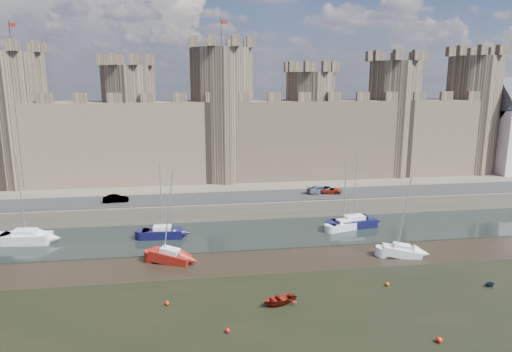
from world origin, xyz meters
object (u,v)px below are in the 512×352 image
at_px(sailboat_3, 354,222).
at_px(sailboat_4, 170,256).
at_px(sailboat_5, 402,251).
at_px(car_2, 321,190).
at_px(car_1, 116,199).
at_px(sailboat_0, 25,237).
at_px(car_3, 329,190).
at_px(sailboat_1, 163,232).
at_px(sailboat_2, 344,225).

xyz_separation_m(sailboat_3, sailboat_4, (-24.83, -8.76, -0.04)).
height_order(sailboat_3, sailboat_5, sailboat_3).
relative_size(car_2, sailboat_4, 0.41).
height_order(car_1, sailboat_0, sailboat_0).
xyz_separation_m(car_2, car_3, (1.24, -0.24, -0.07)).
distance_m(sailboat_1, sailboat_2, 24.31).
bearing_deg(sailboat_1, car_1, 129.83).
bearing_deg(sailboat_4, car_1, 138.54).
height_order(car_1, sailboat_1, sailboat_1).
bearing_deg(car_3, sailboat_3, -163.64).
xyz_separation_m(car_1, sailboat_3, (33.20, -9.08, -2.28)).
bearing_deg(sailboat_4, sailboat_3, 42.82).
bearing_deg(sailboat_3, sailboat_5, -89.53).
bearing_deg(sailboat_0, sailboat_1, 4.46).
distance_m(sailboat_0, sailboat_2, 41.20).
bearing_deg(sailboat_0, sailboat_4, -19.70).
distance_m(sailboat_0, sailboat_4, 20.16).
distance_m(sailboat_0, sailboat_3, 42.97).
distance_m(sailboat_1, sailboat_4, 8.39).
bearing_deg(car_2, car_3, -107.76).
relative_size(sailboat_4, sailboat_5, 1.13).
height_order(car_1, sailboat_3, sailboat_3).
bearing_deg(sailboat_4, sailboat_1, 122.11).
xyz_separation_m(car_1, sailboat_1, (7.10, -9.55, -2.29)).
height_order(sailboat_3, sailboat_4, sailboat_3).
height_order(car_3, sailboat_2, sailboat_2).
height_order(sailboat_1, sailboat_3, sailboat_3).
distance_m(car_2, sailboat_5, 21.23).
xyz_separation_m(sailboat_0, sailboat_5, (44.70, -10.95, -0.17)).
distance_m(car_1, sailboat_4, 19.84).
relative_size(car_1, sailboat_5, 0.38).
xyz_separation_m(sailboat_3, sailboat_5, (1.72, -10.93, -0.12)).
xyz_separation_m(car_2, sailboat_3, (1.95, -9.84, -2.32)).
bearing_deg(sailboat_0, car_2, 19.58).
xyz_separation_m(sailboat_1, sailboat_5, (27.82, -10.46, -0.11)).
xyz_separation_m(car_1, car_2, (31.25, 0.76, 0.04)).
distance_m(car_1, sailboat_1, 12.12).
bearing_deg(sailboat_4, sailboat_0, 177.57).
relative_size(sailboat_0, sailboat_1, 1.11).
height_order(car_1, sailboat_4, sailboat_4).
bearing_deg(car_2, sailboat_1, 106.23).
bearing_deg(car_3, sailboat_2, -173.77).
bearing_deg(car_1, sailboat_0, 128.86).
bearing_deg(sailboat_4, car_2, 62.50).
bearing_deg(sailboat_5, car_3, 111.58).
height_order(car_3, sailboat_3, sailboat_3).
bearing_deg(car_3, car_1, 103.06).
height_order(car_3, sailboat_5, sailboat_5).
height_order(sailboat_0, sailboat_5, sailboat_0).
bearing_deg(sailboat_4, car_3, 60.67).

